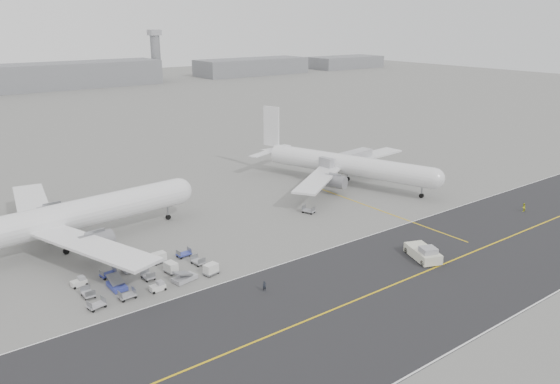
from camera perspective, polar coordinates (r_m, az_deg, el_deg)
ground at (r=91.67m, az=0.29°, el=-6.77°), size 700.00×700.00×0.00m
taxiway at (r=82.88m, az=10.79°, el=-9.89°), size 220.00×59.00×0.03m
horizon_buildings at (r=338.34m, az=-23.28°, el=9.84°), size 520.00×28.00×28.00m
control_tower at (r=364.64m, az=-12.86°, el=13.86°), size 7.00×7.00×31.25m
airliner_a at (r=100.35m, az=-22.25°, el=-2.67°), size 53.33×52.56×18.40m
airliner_b at (r=130.69m, az=6.67°, el=2.90°), size 45.96×46.82×16.81m
pushback_tug at (r=93.42m, az=14.76°, el=-6.18°), size 5.58×9.15×2.61m
jet_bridge at (r=135.29m, az=7.08°, el=3.31°), size 17.92×5.49×6.69m
gse_cluster at (r=86.61m, az=-13.80°, el=-8.85°), size 26.54×18.48×1.82m
stray_dolly at (r=111.65m, az=3.00°, el=-2.21°), size 2.32×2.88×1.54m
ground_crew_a at (r=80.45m, az=-1.63°, el=-9.81°), size 0.65×0.50×1.61m
ground_crew_b at (r=122.90m, az=24.10°, el=-1.47°), size 0.85×0.67×1.73m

